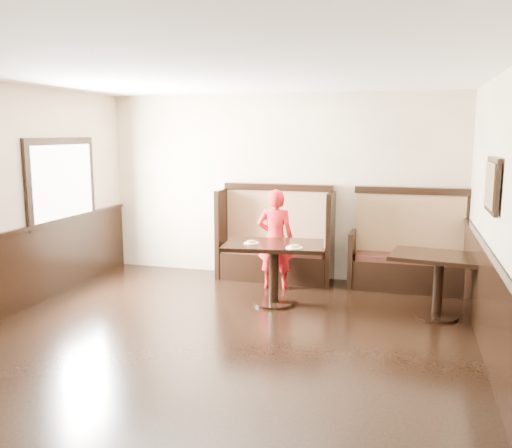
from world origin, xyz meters
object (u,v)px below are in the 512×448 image
at_px(booth_main, 276,245).
at_px(table_main, 274,258).
at_px(table_neighbor, 439,271).
at_px(child, 275,239).
at_px(booth_neighbor, 408,256).

bearing_deg(booth_main, table_main, -77.50).
bearing_deg(table_main, booth_main, 94.68).
xyz_separation_m(booth_main, table_neighbor, (2.30, -1.19, 0.05)).
height_order(booth_main, child, booth_main).
bearing_deg(booth_main, table_neighbor, -27.37).
height_order(booth_neighbor, child, booth_neighbor).
distance_m(table_main, child, 0.74).
height_order(table_neighbor, child, child).
bearing_deg(table_neighbor, booth_main, 161.49).
relative_size(table_main, child, 0.95).
distance_m(booth_main, child, 0.56).
relative_size(booth_neighbor, child, 1.15).
distance_m(booth_main, table_neighbor, 2.59).
bearing_deg(child, booth_main, -82.81).
height_order(booth_neighbor, table_neighbor, booth_neighbor).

